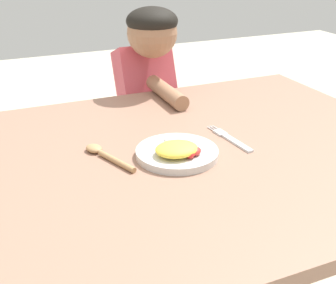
{
  "coord_description": "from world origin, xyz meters",
  "views": [
    {
      "loc": [
        -0.41,
        -0.93,
        1.18
      ],
      "look_at": [
        -0.0,
        0.03,
        0.7
      ],
      "focal_mm": 47.57,
      "sensor_mm": 36.0,
      "label": 1
    }
  ],
  "objects_px": {
    "plate": "(176,151)",
    "fork": "(231,139)",
    "person": "(147,118)",
    "spoon": "(104,154)"
  },
  "relations": [
    {
      "from": "plate",
      "to": "fork",
      "type": "relative_size",
      "value": 1.08
    },
    {
      "from": "plate",
      "to": "fork",
      "type": "bearing_deg",
      "value": 11.58
    },
    {
      "from": "fork",
      "to": "person",
      "type": "xyz_separation_m",
      "value": [
        -0.03,
        0.56,
        -0.14
      ]
    },
    {
      "from": "fork",
      "to": "person",
      "type": "distance_m",
      "value": 0.58
    },
    {
      "from": "plate",
      "to": "fork",
      "type": "height_order",
      "value": "plate"
    },
    {
      "from": "person",
      "to": "fork",
      "type": "bearing_deg",
      "value": 93.02
    },
    {
      "from": "spoon",
      "to": "person",
      "type": "bearing_deg",
      "value": -51.56
    },
    {
      "from": "fork",
      "to": "spoon",
      "type": "height_order",
      "value": "spoon"
    },
    {
      "from": "fork",
      "to": "spoon",
      "type": "bearing_deg",
      "value": 78.73
    },
    {
      "from": "fork",
      "to": "plate",
      "type": "bearing_deg",
      "value": 96.55
    }
  ]
}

